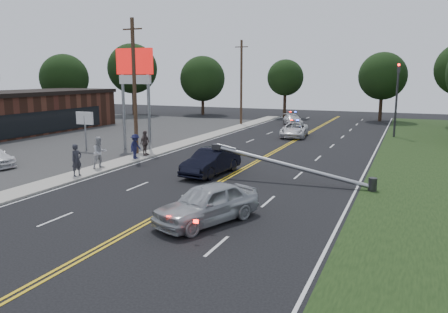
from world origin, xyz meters
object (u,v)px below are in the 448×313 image
at_px(small_sign, 85,121).
at_px(utility_pole_mid, 134,87).
at_px(fallen_streetlight, 299,168).
at_px(emergency_b, 293,120).
at_px(crashed_sedan, 211,162).
at_px(bystander_b, 100,152).
at_px(bystander_c, 135,146).
at_px(bystander_d, 145,143).
at_px(emergency_a, 294,130).
at_px(waiting_sedan, 207,203).
at_px(pylon_sign, 135,74).
at_px(utility_pole_far, 241,82).
at_px(traffic_signal, 397,94).
at_px(bystander_a, 77,160).

bearing_deg(small_sign, utility_pole_mid, 0.00).
bearing_deg(fallen_streetlight, emergency_b, 105.02).
distance_m(crashed_sedan, bystander_b, 7.22).
xyz_separation_m(utility_pole_mid, bystander_c, (1.14, -1.81, -4.09)).
bearing_deg(bystander_d, emergency_a, -26.89).
bearing_deg(fallen_streetlight, small_sign, 167.60).
bearing_deg(small_sign, waiting_sedan, -35.98).
height_order(pylon_sign, utility_pole_far, utility_pole_far).
height_order(waiting_sedan, bystander_d, bystander_d).
height_order(pylon_sign, crashed_sedan, pylon_sign).
relative_size(traffic_signal, bystander_d, 3.83).
bearing_deg(traffic_signal, crashed_sedan, -113.67).
xyz_separation_m(pylon_sign, utility_pole_far, (1.30, 20.00, -0.91)).
distance_m(small_sign, emergency_b, 26.12).
distance_m(small_sign, bystander_b, 7.97).
xyz_separation_m(crashed_sedan, waiting_sedan, (3.54, -8.05, 0.02)).
relative_size(pylon_sign, bystander_b, 3.97).
relative_size(small_sign, traffic_signal, 0.44).
xyz_separation_m(utility_pole_far, bystander_d, (1.06, -22.47, -4.04)).
distance_m(bystander_a, bystander_c, 5.91).
height_order(utility_pole_far, bystander_b, utility_pole_far).
distance_m(crashed_sedan, waiting_sedan, 8.79).
relative_size(crashed_sedan, bystander_d, 2.59).
bearing_deg(bystander_d, bystander_a, -179.52).
bearing_deg(utility_pole_far, waiting_sedan, -71.23).
bearing_deg(bystander_b, traffic_signal, -12.55).
distance_m(pylon_sign, utility_pole_far, 20.06).
relative_size(utility_pole_far, emergency_a, 2.01).
height_order(crashed_sedan, emergency_a, crashed_sedan).
xyz_separation_m(emergency_b, bystander_d, (-4.88, -24.23, 0.39)).
distance_m(pylon_sign, fallen_streetlight, 16.66).
height_order(pylon_sign, waiting_sedan, pylon_sign).
bearing_deg(utility_pole_mid, emergency_b, 75.96).
bearing_deg(bystander_b, emergency_b, 13.00).
height_order(small_sign, fallen_streetlight, small_sign).
bearing_deg(bystander_c, emergency_b, -12.71).
relative_size(traffic_signal, crashed_sedan, 1.48).
relative_size(crashed_sedan, bystander_c, 2.73).
height_order(waiting_sedan, bystander_c, bystander_c).
relative_size(emergency_b, bystander_d, 2.43).
height_order(utility_pole_mid, utility_pole_far, same).
relative_size(emergency_a, bystander_c, 2.84).
height_order(waiting_sedan, emergency_a, waiting_sedan).
relative_size(utility_pole_far, bystander_d, 5.43).
bearing_deg(bystander_b, emergency_a, 1.62).
distance_m(traffic_signal, bystander_b, 28.84).
distance_m(emergency_b, bystander_b, 29.59).
height_order(emergency_a, bystander_b, bystander_b).
distance_m(small_sign, traffic_signal, 28.72).
relative_size(emergency_a, bystander_a, 2.63).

